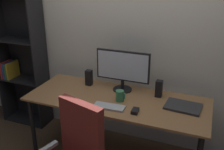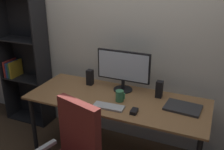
{
  "view_description": "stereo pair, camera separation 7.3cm",
  "coord_description": "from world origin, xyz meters",
  "px_view_note": "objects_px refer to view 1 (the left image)",
  "views": [
    {
      "loc": [
        0.79,
        -2.13,
        1.91
      ],
      "look_at": [
        -0.04,
        -0.01,
        0.99
      ],
      "focal_mm": 41.24,
      "sensor_mm": 36.0,
      "label": 1
    },
    {
      "loc": [
        0.86,
        -2.1,
        1.91
      ],
      "look_at": [
        -0.04,
        -0.01,
        0.99
      ],
      "focal_mm": 41.24,
      "sensor_mm": 36.0,
      "label": 2
    }
  ],
  "objects_px": {
    "coffee_mug": "(120,96)",
    "monitor": "(123,68)",
    "speaker_right": "(159,89)",
    "bookshelf": "(22,61)",
    "keyboard": "(109,107)",
    "speaker_left": "(89,78)",
    "desk": "(117,105)",
    "mouse": "(135,111)",
    "laptop": "(183,106)"
  },
  "relations": [
    {
      "from": "keyboard",
      "to": "mouse",
      "type": "relative_size",
      "value": 3.02
    },
    {
      "from": "speaker_right",
      "to": "monitor",
      "type": "bearing_deg",
      "value": 178.83
    },
    {
      "from": "monitor",
      "to": "speaker_right",
      "type": "height_order",
      "value": "monitor"
    },
    {
      "from": "mouse",
      "to": "laptop",
      "type": "distance_m",
      "value": 0.46
    },
    {
      "from": "coffee_mug",
      "to": "speaker_right",
      "type": "xyz_separation_m",
      "value": [
        0.33,
        0.23,
        0.03
      ]
    },
    {
      "from": "desk",
      "to": "mouse",
      "type": "height_order",
      "value": "mouse"
    },
    {
      "from": "speaker_right",
      "to": "bookshelf",
      "type": "height_order",
      "value": "bookshelf"
    },
    {
      "from": "mouse",
      "to": "monitor",
      "type": "bearing_deg",
      "value": 121.8
    },
    {
      "from": "monitor",
      "to": "coffee_mug",
      "type": "xyz_separation_m",
      "value": [
        0.06,
        -0.24,
        -0.19
      ]
    },
    {
      "from": "coffee_mug",
      "to": "bookshelf",
      "type": "distance_m",
      "value": 1.52
    },
    {
      "from": "desk",
      "to": "mouse",
      "type": "xyz_separation_m",
      "value": [
        0.25,
        -0.19,
        0.09
      ]
    },
    {
      "from": "bookshelf",
      "to": "speaker_left",
      "type": "bearing_deg",
      "value": -8.14
    },
    {
      "from": "laptop",
      "to": "bookshelf",
      "type": "bearing_deg",
      "value": 176.58
    },
    {
      "from": "coffee_mug",
      "to": "laptop",
      "type": "xyz_separation_m",
      "value": [
        0.59,
        0.09,
        -0.04
      ]
    },
    {
      "from": "coffee_mug",
      "to": "desk",
      "type": "bearing_deg",
      "value": 143.88
    },
    {
      "from": "desk",
      "to": "monitor",
      "type": "distance_m",
      "value": 0.39
    },
    {
      "from": "laptop",
      "to": "speaker_right",
      "type": "height_order",
      "value": "speaker_right"
    },
    {
      "from": "coffee_mug",
      "to": "monitor",
      "type": "bearing_deg",
      "value": 103.73
    },
    {
      "from": "keyboard",
      "to": "bookshelf",
      "type": "bearing_deg",
      "value": 156.85
    },
    {
      "from": "bookshelf",
      "to": "desk",
      "type": "bearing_deg",
      "value": -13.65
    },
    {
      "from": "mouse",
      "to": "speaker_left",
      "type": "relative_size",
      "value": 0.56
    },
    {
      "from": "keyboard",
      "to": "speaker_left",
      "type": "xyz_separation_m",
      "value": [
        -0.4,
        0.39,
        0.08
      ]
    },
    {
      "from": "keyboard",
      "to": "speaker_left",
      "type": "bearing_deg",
      "value": 133.04
    },
    {
      "from": "coffee_mug",
      "to": "keyboard",
      "type": "bearing_deg",
      "value": -105.87
    },
    {
      "from": "mouse",
      "to": "laptop",
      "type": "height_order",
      "value": "mouse"
    },
    {
      "from": "monitor",
      "to": "keyboard",
      "type": "distance_m",
      "value": 0.47
    },
    {
      "from": "mouse",
      "to": "speaker_left",
      "type": "distance_m",
      "value": 0.76
    },
    {
      "from": "speaker_right",
      "to": "mouse",
      "type": "bearing_deg",
      "value": -107.75
    },
    {
      "from": "keyboard",
      "to": "monitor",
      "type": "bearing_deg",
      "value": 89.48
    },
    {
      "from": "coffee_mug",
      "to": "speaker_left",
      "type": "relative_size",
      "value": 0.64
    },
    {
      "from": "bookshelf",
      "to": "mouse",
      "type": "bearing_deg",
      "value": -17.87
    },
    {
      "from": "monitor",
      "to": "mouse",
      "type": "relative_size",
      "value": 5.88
    },
    {
      "from": "monitor",
      "to": "mouse",
      "type": "bearing_deg",
      "value": -56.95
    },
    {
      "from": "coffee_mug",
      "to": "bookshelf",
      "type": "height_order",
      "value": "bookshelf"
    },
    {
      "from": "desk",
      "to": "keyboard",
      "type": "relative_size",
      "value": 6.15
    },
    {
      "from": "laptop",
      "to": "keyboard",
      "type": "bearing_deg",
      "value": -153.88
    },
    {
      "from": "desk",
      "to": "laptop",
      "type": "bearing_deg",
      "value": 4.97
    },
    {
      "from": "keyboard",
      "to": "coffee_mug",
      "type": "height_order",
      "value": "coffee_mug"
    },
    {
      "from": "monitor",
      "to": "speaker_right",
      "type": "bearing_deg",
      "value": -1.17
    },
    {
      "from": "speaker_right",
      "to": "keyboard",
      "type": "bearing_deg",
      "value": -133.48
    },
    {
      "from": "speaker_right",
      "to": "desk",
      "type": "bearing_deg",
      "value": -151.89
    },
    {
      "from": "laptop",
      "to": "bookshelf",
      "type": "relative_size",
      "value": 0.19
    },
    {
      "from": "monitor",
      "to": "speaker_left",
      "type": "relative_size",
      "value": 3.32
    },
    {
      "from": "speaker_left",
      "to": "desk",
      "type": "bearing_deg",
      "value": -26.55
    },
    {
      "from": "desk",
      "to": "keyboard",
      "type": "xyz_separation_m",
      "value": [
        0.0,
        -0.19,
        0.09
      ]
    },
    {
      "from": "mouse",
      "to": "bookshelf",
      "type": "distance_m",
      "value": 1.76
    },
    {
      "from": "laptop",
      "to": "speaker_right",
      "type": "distance_m",
      "value": 0.31
    },
    {
      "from": "mouse",
      "to": "laptop",
      "type": "xyz_separation_m",
      "value": [
        0.39,
        0.25,
        -0.01
      ]
    },
    {
      "from": "keyboard",
      "to": "laptop",
      "type": "xyz_separation_m",
      "value": [
        0.63,
        0.25,
        0.0
      ]
    },
    {
      "from": "speaker_left",
      "to": "speaker_right",
      "type": "relative_size",
      "value": 1.0
    }
  ]
}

